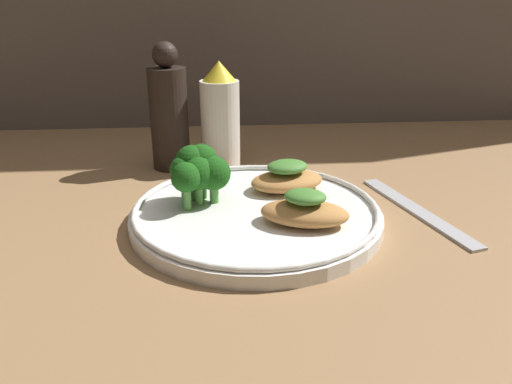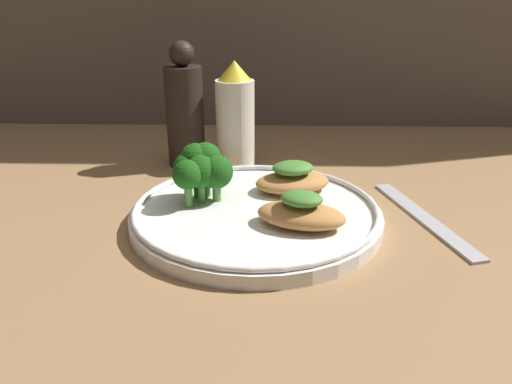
{
  "view_description": "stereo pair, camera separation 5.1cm",
  "coord_description": "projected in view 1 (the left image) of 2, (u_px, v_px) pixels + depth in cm",
  "views": [
    {
      "loc": [
        -3.82,
        -46.98,
        22.69
      ],
      "look_at": [
        0.0,
        0.0,
        3.4
      ],
      "focal_mm": 35.0,
      "sensor_mm": 36.0,
      "label": 1
    },
    {
      "loc": [
        1.27,
        -47.12,
        22.69
      ],
      "look_at": [
        0.0,
        0.0,
        3.4
      ],
      "focal_mm": 35.0,
      "sensor_mm": 36.0,
      "label": 2
    }
  ],
  "objects": [
    {
      "name": "ground_plane",
      "position": [
        256.0,
        226.0,
        0.52
      ],
      "size": [
        180.0,
        180.0,
        1.0
      ],
      "primitive_type": "cube",
      "color": "#936D47"
    },
    {
      "name": "plate",
      "position": [
        256.0,
        213.0,
        0.52
      ],
      "size": [
        25.99,
        25.99,
        2.0
      ],
      "color": "white",
      "rests_on": "ground_plane"
    },
    {
      "name": "grilled_meat_front",
      "position": [
        305.0,
        211.0,
        0.48
      ],
      "size": [
        9.59,
        7.01,
        3.5
      ],
      "color": "#BC7F42",
      "rests_on": "plate"
    },
    {
      "name": "grilled_meat_middle",
      "position": [
        287.0,
        178.0,
        0.56
      ],
      "size": [
        9.53,
        7.41,
        3.45
      ],
      "color": "#BC7F42",
      "rests_on": "plate"
    },
    {
      "name": "broccoli_bunch",
      "position": [
        198.0,
        170.0,
        0.52
      ],
      "size": [
        6.38,
        6.19,
        6.13
      ],
      "color": "#569942",
      "rests_on": "plate"
    },
    {
      "name": "sauce_bottle",
      "position": [
        220.0,
        117.0,
        0.66
      ],
      "size": [
        5.19,
        5.19,
        14.16
      ],
      "color": "white",
      "rests_on": "ground_plane"
    },
    {
      "name": "pepper_grinder",
      "position": [
        169.0,
        113.0,
        0.66
      ],
      "size": [
        5.01,
        5.01,
        16.59
      ],
      "color": "black",
      "rests_on": "ground_plane"
    },
    {
      "name": "fork",
      "position": [
        417.0,
        209.0,
        0.55
      ],
      "size": [
        6.66,
        19.05,
        0.6
      ],
      "color": "#B2B2B7",
      "rests_on": "ground_plane"
    }
  ]
}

